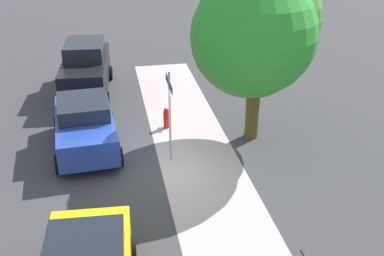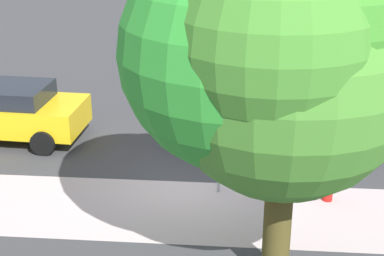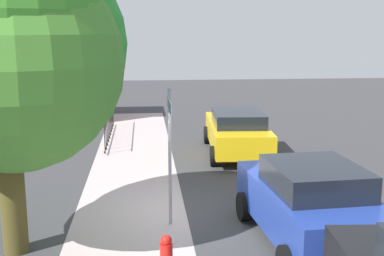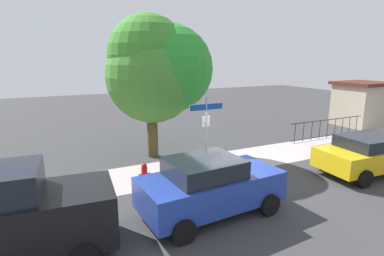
% 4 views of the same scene
% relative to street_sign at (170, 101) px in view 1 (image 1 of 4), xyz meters
% --- Properties ---
extents(ground_plane, '(60.00, 60.00, 0.00)m').
position_rel_street_sign_xyz_m(ground_plane, '(0.53, -0.40, -2.08)').
color(ground_plane, '#38383A').
extents(sidewalk_strip, '(24.00, 2.60, 0.00)m').
position_rel_street_sign_xyz_m(sidewalk_strip, '(2.53, 0.90, -2.08)').
color(sidewalk_strip, '#B2A1A0').
rests_on(sidewalk_strip, ground_plane).
extents(street_sign, '(1.40, 0.07, 3.03)m').
position_rel_street_sign_xyz_m(street_sign, '(0.00, 0.00, 0.00)').
color(street_sign, '#9EA0A5').
rests_on(street_sign, ground_plane).
extents(shade_tree, '(4.64, 4.17, 6.26)m').
position_rel_street_sign_xyz_m(shade_tree, '(-0.88, 2.93, 1.95)').
color(shade_tree, '#4A411C').
rests_on(shade_tree, ground_plane).
extents(car_black, '(4.78, 2.30, 2.20)m').
position_rel_street_sign_xyz_m(car_black, '(-6.45, -2.68, -1.00)').
color(car_black, black).
rests_on(car_black, ground_plane).
extents(car_blue, '(4.23, 2.31, 1.70)m').
position_rel_street_sign_xyz_m(car_blue, '(-1.32, -2.69, -1.21)').
color(car_blue, '#223B97').
rests_on(car_blue, ground_plane).
extents(fire_hydrant, '(0.42, 0.22, 0.78)m').
position_rel_street_sign_xyz_m(fire_hydrant, '(-2.40, 0.20, -1.70)').
color(fire_hydrant, red).
rests_on(fire_hydrant, ground_plane).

